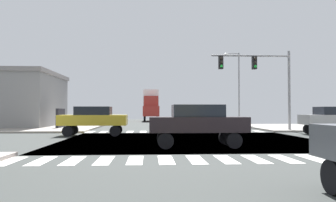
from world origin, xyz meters
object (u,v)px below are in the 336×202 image
(street_lamp, at_px, (237,82))
(box_truck_queued_1, at_px, (151,105))
(traffic_signal_mast, at_px, (259,72))
(sedan_outer_4, at_px, (198,122))
(sedan_farside_1, at_px, (334,118))
(sedan_crossing_2, at_px, (93,118))

(street_lamp, xyz_separation_m, box_truck_queued_1, (-9.42, 15.20, -2.25))
(traffic_signal_mast, distance_m, sedan_outer_4, 12.80)
(box_truck_queued_1, xyz_separation_m, sedan_outer_4, (1.86, -36.64, -1.45))
(traffic_signal_mast, distance_m, box_truck_queued_1, 27.45)
(traffic_signal_mast, height_order, street_lamp, street_lamp)
(box_truck_queued_1, height_order, sedan_outer_4, box_truck_queued_1)
(sedan_farside_1, height_order, sedan_outer_4, same)
(street_lamp, relative_size, box_truck_queued_1, 1.12)
(street_lamp, bearing_deg, box_truck_queued_1, 121.78)
(street_lamp, xyz_separation_m, sedan_farside_1, (2.78, -14.43, -3.69))
(traffic_signal_mast, bearing_deg, sedan_crossing_2, -163.76)
(traffic_signal_mast, bearing_deg, street_lamp, 83.75)
(sedan_farside_1, bearing_deg, sedan_outer_4, -55.90)
(traffic_signal_mast, xyz_separation_m, street_lamp, (1.19, 10.90, 0.17))
(traffic_signal_mast, xyz_separation_m, sedan_outer_4, (-6.36, -10.53, -3.52))
(street_lamp, distance_m, sedan_crossing_2, 19.98)
(street_lamp, bearing_deg, traffic_signal_mast, -96.25)
(traffic_signal_mast, height_order, box_truck_queued_1, traffic_signal_mast)
(traffic_signal_mast, relative_size, sedan_crossing_2, 1.46)
(sedan_outer_4, bearing_deg, street_lamp, -19.42)
(traffic_signal_mast, height_order, sedan_outer_4, traffic_signal_mast)
(traffic_signal_mast, relative_size, street_lamp, 0.78)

